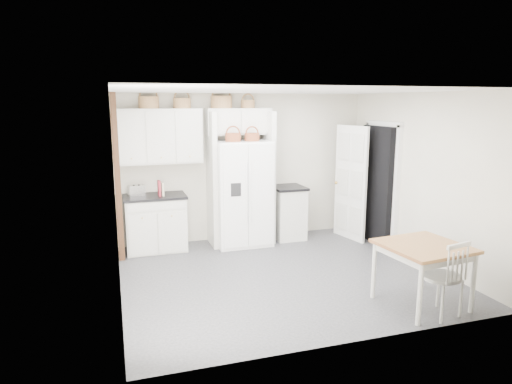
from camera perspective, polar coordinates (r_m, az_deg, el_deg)
name	(u,v)px	position (r m, az deg, el deg)	size (l,w,h in m)	color
floor	(283,274)	(6.72, 3.34, -10.24)	(4.50, 4.50, 0.00)	#2D2D2D
ceiling	(285,91)	(6.26, 3.62, 12.51)	(4.50, 4.50, 0.00)	white
wall_back	(244,167)	(8.24, -1.51, 3.12)	(4.50, 4.50, 0.00)	#BBB3A4
wall_left	(115,196)	(5.95, -17.20, -0.48)	(4.00, 4.00, 0.00)	#BBB3A4
wall_right	(420,178)	(7.46, 19.84, 1.63)	(4.00, 4.00, 0.00)	#BBB3A4
refrigerator	(242,193)	(7.90, -1.77, -0.14)	(0.94, 0.75, 1.81)	white
base_cab_left	(156,224)	(7.82, -12.43, -3.92)	(0.97, 0.61, 0.90)	silver
base_cab_right	(288,213)	(8.35, 3.99, -2.67)	(0.52, 0.63, 0.92)	silver
dining_table	(422,275)	(5.98, 20.02, -9.72)	(0.92, 0.92, 0.77)	brown
windsor_chair	(442,277)	(5.76, 22.20, -9.79)	(0.46, 0.42, 0.94)	silver
counter_left	(154,196)	(7.72, -12.57, -0.54)	(1.01, 0.66, 0.04)	black
counter_right	(288,187)	(8.25, 4.04, 0.57)	(0.56, 0.67, 0.04)	black
toaster	(137,191)	(7.69, -14.71, 0.16)	(0.26, 0.15, 0.18)	silver
cookbook_red	(159,188)	(7.62, -12.01, 0.45)	(0.04, 0.17, 0.25)	maroon
cookbook_cream	(163,189)	(7.63, -11.57, 0.35)	(0.03, 0.15, 0.22)	beige
basket_upper_b	(149,103)	(7.69, -13.26, 10.83)	(0.32, 0.32, 0.19)	brown
basket_upper_c	(182,103)	(7.76, -9.24, 10.89)	(0.29, 0.29, 0.17)	brown
basket_bridge_a	(221,102)	(7.88, -4.36, 11.14)	(0.36, 0.36, 0.20)	brown
basket_bridge_b	(248,104)	(8.00, -1.02, 10.93)	(0.24, 0.24, 0.14)	brown
basket_fridge_a	(233,137)	(7.62, -2.89, 6.84)	(0.26, 0.26, 0.14)	maroon
basket_fridge_b	(252,137)	(7.71, -0.50, 6.89)	(0.25, 0.25, 0.13)	maroon
upper_cabinet	(159,136)	(7.73, -12.01, 6.83)	(1.40, 0.34, 0.90)	silver
bridge_cabinet	(238,121)	(7.96, -2.25, 8.80)	(1.12, 0.34, 0.45)	silver
fridge_panel_left	(212,180)	(7.81, -5.55, 1.53)	(0.08, 0.60, 2.30)	silver
fridge_panel_right	(268,177)	(8.08, 1.54, 1.90)	(0.08, 0.60, 2.30)	silver
trim_post	(118,179)	(7.28, -16.92, 1.58)	(0.09, 0.09, 2.60)	black
doorway_void	(378,185)	(8.26, 15.04, 0.84)	(0.18, 0.85, 2.05)	black
door_slab	(351,183)	(8.36, 11.73, 1.11)	(0.80, 0.04, 2.05)	white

